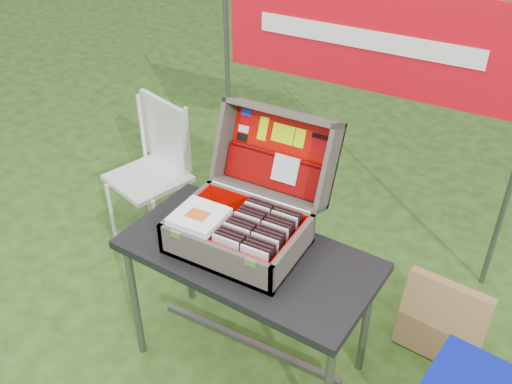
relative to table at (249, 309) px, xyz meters
The scene contains 89 objects.
ground 0.35m from the table, 39.17° to the left, with size 80.00×80.00×0.00m, color #223E10.
table is the anchor object (origin of this frame).
table_top 0.33m from the table, ahead, with size 1.11×0.56×0.04m, color black.
table_leg_fl 0.54m from the table, 156.27° to the right, with size 0.04×0.04×0.66m, color #59595B.
table_leg_bl 0.54m from the table, 156.27° to the left, with size 0.04×0.04×0.66m, color #59595B.
table_leg_br 0.54m from the table, 23.73° to the left, with size 0.04×0.04×0.66m, color #59595B.
table_brace 0.23m from the table, behind, with size 0.96×0.03×0.03m, color #59595B.
suitcase 0.60m from the table, 129.52° to the left, with size 0.55×0.55×0.48m, color #534A40, non-canonical shape.
suitcase_base_bottom 0.36m from the table, behind, with size 0.55×0.39×0.02m, color #534A40.
suitcase_base_wall_front 0.46m from the table, 107.17° to the right, with size 0.55×0.02×0.15m, color #534A40.
suitcase_base_wall_back 0.47m from the table, 106.00° to the left, with size 0.55×0.02×0.15m, color #534A40.
suitcase_base_wall_left 0.53m from the table, behind, with size 0.02×0.39×0.15m, color #534A40.
suitcase_base_wall_right 0.47m from the table, ahead, with size 0.02×0.39×0.15m, color #534A40.
suitcase_liner_floor 0.38m from the table, behind, with size 0.51×0.35×0.01m, color #C10F00.
suitcase_latch_left 0.57m from the table, 140.75° to the right, with size 0.05×0.01×0.03m, color silver.
suitcase_latch_right 0.53m from the table, 57.32° to the right, with size 0.05×0.01×0.03m, color silver.
suitcase_hinge 0.54m from the table, 105.19° to the left, with size 0.02×0.02×0.49m, color silver.
suitcase_lid_back 0.75m from the table, 97.80° to the left, with size 0.55×0.39×0.02m, color #534A40.
suitcase_lid_rim_far 0.92m from the table, 97.60° to the left, with size 0.55×0.02×0.15m, color #534A40.
suitcase_lid_rim_near 0.55m from the table, 101.32° to the left, with size 0.55×0.02×0.15m, color #534A40.
suitcase_lid_rim_left 0.80m from the table, 132.82° to the left, with size 0.02×0.39×0.15m, color #534A40.
suitcase_lid_rim_right 0.76m from the table, 58.77° to the left, with size 0.02×0.39×0.15m, color #534A40.
suitcase_lid_liner 0.74m from the table, 98.05° to the left, with size 0.50×0.35×0.01m, color #C10F00.
suitcase_liner_wall_front 0.47m from the table, 108.51° to the right, with size 0.51×0.01×0.13m, color #C10F00.
suitcase_liner_wall_back 0.47m from the table, 107.17° to the left, with size 0.51×0.01×0.13m, color #C10F00.
suitcase_liner_wall_left 0.53m from the table, behind, with size 0.01×0.35×0.13m, color #C10F00.
suitcase_liner_wall_right 0.47m from the table, ahead, with size 0.01×0.35×0.13m, color #C10F00.
suitcase_lid_pocket 0.65m from the table, 99.26° to the left, with size 0.49×0.16×0.03m, color #750303.
suitcase_pocket_edge 0.73m from the table, 98.66° to the left, with size 0.48×0.02×0.02m, color #750303.
suitcase_pocket_cd 0.68m from the table, 89.36° to the left, with size 0.12×0.12×0.01m, color silver.
lid_sticker_cc_a 0.92m from the table, 120.44° to the left, with size 0.05×0.03×0.00m, color #1933B2.
lid_sticker_cc_b 0.88m from the table, 121.32° to the left, with size 0.05×0.03×0.00m, color #BB0409.
lid_sticker_cc_c 0.84m from the table, 122.24° to the left, with size 0.05×0.03×0.00m, color white.
lid_sticker_cc_d 0.80m from the table, 123.21° to the left, with size 0.05×0.03×0.00m, color black.
lid_card_neon_tall 0.84m from the table, 110.83° to the left, with size 0.04×0.11×0.00m, color #C3FD05.
lid_card_neon_main 0.83m from the table, 97.56° to the left, with size 0.11×0.08×0.00m, color #C3FD05.
lid_card_neon_small 0.83m from the table, 86.11° to the left, with size 0.05×0.08×0.00m, color #C3FD05.
lid_sticker_band 0.83m from the table, 73.09° to the left, with size 0.10×0.10×0.00m, color #BB0409.
lid_sticker_band_bar 0.86m from the table, 73.51° to the left, with size 0.09×0.02×0.00m, color black.
cd_left_0 0.47m from the table, 98.29° to the right, with size 0.12×0.01×0.14m, color silver.
cd_left_1 0.46m from the table, 99.74° to the right, with size 0.12×0.01×0.14m, color black.
cd_left_2 0.46m from the table, 101.80° to the right, with size 0.12×0.01×0.14m, color black.
cd_left_3 0.45m from the table, 104.94° to the right, with size 0.12×0.01×0.14m, color black.
cd_left_4 0.45m from the table, 110.24° to the right, with size 0.12×0.01×0.14m, color silver.
cd_left_5 0.45m from the table, 120.85° to the right, with size 0.12×0.01×0.14m, color black.
cd_left_6 0.45m from the table, 147.50° to the right, with size 0.12×0.01×0.14m, color black.
cd_left_7 0.45m from the table, 158.20° to the left, with size 0.12×0.01×0.14m, color black.
cd_left_8 0.45m from the table, 124.83° to the left, with size 0.12×0.01×0.14m, color silver.
cd_left_9 0.45m from the table, 112.01° to the left, with size 0.12×0.01×0.14m, color black.
cd_left_10 0.45m from the table, 105.90° to the left, with size 0.12×0.01×0.14m, color black.
cd_left_11 0.46m from the table, 102.40° to the left, with size 0.12×0.01×0.14m, color black.
cd_left_12 0.46m from the table, 100.15° to the left, with size 0.12×0.01×0.14m, color silver.
cd_left_13 0.47m from the table, 98.59° to the left, with size 0.12×0.01×0.14m, color black.
cd_left_14 0.47m from the table, 97.44° to the left, with size 0.12×0.01×0.14m, color black.
cd_right_0 0.48m from the table, 51.98° to the right, with size 0.12×0.01×0.14m, color silver.
cd_right_1 0.47m from the table, 47.35° to the right, with size 0.12×0.01×0.14m, color black.
cd_right_2 0.47m from the table, 41.74° to the right, with size 0.12×0.01×0.14m, color black.
cd_right_3 0.47m from the table, 34.95° to the right, with size 0.12×0.01×0.14m, color black.
cd_right_4 0.46m from the table, 26.82° to the right, with size 0.12×0.01×0.14m, color silver.
cd_right_5 0.46m from the table, 17.33° to the right, with size 0.12×0.01×0.14m, color black.
cd_right_6 0.46m from the table, ahead, with size 0.12×0.01×0.14m, color black.
cd_right_7 0.46m from the table, ahead, with size 0.12×0.01×0.14m, color black.
cd_right_8 0.46m from the table, 15.00° to the left, with size 0.12×0.01×0.14m, color silver.
cd_right_9 0.46m from the table, 24.76° to the left, with size 0.12×0.01×0.14m, color black.
cd_right_10 0.46m from the table, 33.21° to the left, with size 0.12×0.01×0.14m, color black.
cd_right_11 0.47m from the table, 40.30° to the left, with size 0.12×0.01×0.14m, color black.
cd_right_12 0.47m from the table, 46.16° to the left, with size 0.12×0.01×0.14m, color silver.
cd_right_13 0.48m from the table, 50.99° to the left, with size 0.12×0.01×0.14m, color black.
cd_right_14 0.49m from the table, 55.00° to the left, with size 0.12×0.01×0.14m, color black.
songbook_0 0.54m from the table, 161.33° to the right, with size 0.21×0.21×0.01m, color white.
songbook_1 0.54m from the table, 161.33° to the right, with size 0.21×0.21×0.01m, color white.
songbook_2 0.55m from the table, 161.33° to the right, with size 0.21×0.21×0.01m, color white.
songbook_3 0.55m from the table, 161.33° to the right, with size 0.21×0.21×0.01m, color white.
songbook_4 0.56m from the table, 161.33° to the right, with size 0.21×0.21×0.01m, color white.
songbook_5 0.56m from the table, 161.33° to the right, with size 0.21×0.21×0.01m, color white.
songbook_graphic 0.57m from the table, 158.77° to the right, with size 0.09×0.07×0.00m, color #D85919.
chair 1.14m from the table, 151.82° to the left, with size 0.40×0.44×0.89m, color silver, non-canonical shape.
chair_seat 1.14m from the table, 151.82° to the left, with size 0.40×0.40×0.03m, color silver.
chair_backrest 1.28m from the table, 143.96° to the left, with size 0.40×0.03×0.42m, color silver.
chair_leg_fl 1.23m from the table, 162.73° to the left, with size 0.02×0.02×0.45m, color silver.
chair_leg_fr 0.91m from the table, 156.27° to the left, with size 0.02×0.02×0.45m, color silver.
chair_leg_bl 1.37m from the table, 148.88° to the left, with size 0.02×0.02×0.45m, color silver.
chair_leg_br 1.09m from the table, 139.51° to the left, with size 0.02×0.02×0.45m, color silver.
chair_upright_left 1.41m from the table, 148.16° to the left, with size 0.02×0.02×0.42m, color silver.
chair_upright_right 1.14m from the table, 138.71° to the left, with size 0.02×0.02×0.42m, color silver.
cardboard_box 0.95m from the table, 32.41° to the left, with size 0.41×0.06×0.43m, color #95673F.
banner_post_left 1.48m from the table, 125.14° to the left, with size 0.03×0.03×1.70m, color #59595B.
banner 1.48m from the table, 87.56° to the left, with size 1.60×0.01×0.55m, color red.
banner_text 1.47m from the table, 87.53° to the left, with size 1.20×0.00×0.10m, color white.
Camera 1 is at (0.90, -1.66, 2.30)m, focal length 40.00 mm.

